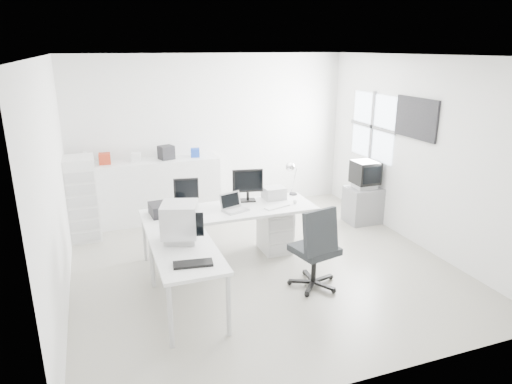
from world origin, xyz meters
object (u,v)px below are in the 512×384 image
object	(u,v)px
inkjet_printer	(167,209)
crt_monitor	(180,221)
sideboard	(157,190)
drawer_pedestal	(275,231)
laser_printer	(274,193)
office_chair	(315,246)
side_desk	(187,280)
filing_cabinet	(82,198)
lcd_monitor_small	(186,193)
laptop	(235,203)
lcd_monitor_large	(248,186)
crt_tv	(365,175)
main_desk	(230,234)
tv_cabinet	(363,205)

from	to	relation	value
inkjet_printer	crt_monitor	xyz separation A→B (m)	(0.00, -0.95, 0.17)
sideboard	drawer_pedestal	bearing A→B (deg)	-52.30
laser_printer	office_chair	bearing A→B (deg)	-90.85
side_desk	filing_cabinet	bearing A→B (deg)	112.73
lcd_monitor_small	office_chair	distance (m)	1.93
inkjet_printer	office_chair	size ratio (longest dim) A/B	0.40
laptop	sideboard	world-z (taller)	sideboard
lcd_monitor_large	laptop	bearing A→B (deg)	-119.91
office_chair	laptop	bearing A→B (deg)	112.13
inkjet_printer	filing_cabinet	distance (m)	1.78
sideboard	side_desk	bearing A→B (deg)	-92.06
laptop	crt_tv	size ratio (longest dim) A/B	0.75
drawer_pedestal	filing_cabinet	distance (m)	3.03
main_desk	lcd_monitor_large	xyz separation A→B (m)	(0.35, 0.25, 0.60)
side_desk	laser_printer	distance (m)	2.13
crt_monitor	sideboard	size ratio (longest dim) A/B	0.23
filing_cabinet	office_chair	bearing A→B (deg)	-44.10
drawer_pedestal	lcd_monitor_large	bearing A→B (deg)	150.26
side_desk	office_chair	size ratio (longest dim) A/B	1.26
laptop	drawer_pedestal	bearing A→B (deg)	-6.28
drawer_pedestal	sideboard	size ratio (longest dim) A/B	0.28
side_desk	lcd_monitor_large	distance (m)	1.90
office_chair	sideboard	size ratio (longest dim) A/B	0.52
side_desk	crt_monitor	bearing A→B (deg)	90.00
lcd_monitor_large	crt_tv	world-z (taller)	lcd_monitor_large
crt_tv	tv_cabinet	bearing A→B (deg)	0.00
drawer_pedestal	crt_monitor	world-z (taller)	crt_monitor
drawer_pedestal	crt_tv	size ratio (longest dim) A/B	1.20
side_desk	inkjet_printer	xyz separation A→B (m)	(0.00, 1.20, 0.45)
filing_cabinet	laptop	bearing A→B (deg)	-38.78
main_desk	side_desk	distance (m)	1.39
main_desk	lcd_monitor_large	size ratio (longest dim) A/B	5.22
inkjet_printer	crt_tv	world-z (taller)	crt_tv
drawer_pedestal	sideboard	xyz separation A→B (m)	(-1.44, 1.86, 0.24)
lcd_monitor_small	laptop	world-z (taller)	lcd_monitor_small
laptop	crt_tv	bearing A→B (deg)	-3.68
side_desk	crt_tv	xyz separation A→B (m)	(3.41, 1.70, 0.47)
lcd_monitor_large	crt_monitor	world-z (taller)	crt_monitor
side_desk	tv_cabinet	distance (m)	3.81
tv_cabinet	inkjet_printer	bearing A→B (deg)	-171.64
lcd_monitor_large	laser_printer	bearing A→B (deg)	6.40
lcd_monitor_small	filing_cabinet	size ratio (longest dim) A/B	0.32
laptop	crt_monitor	xyz separation A→B (m)	(-0.90, -0.75, 0.12)
inkjet_printer	sideboard	bearing A→B (deg)	81.85
lcd_monitor_large	laptop	xyz separation A→B (m)	(-0.30, -0.35, -0.11)
laptop	office_chair	bearing A→B (deg)	-74.40
laptop	laser_printer	xyz separation A→B (m)	(0.70, 0.32, -0.03)
crt_monitor	tv_cabinet	xyz separation A→B (m)	(3.41, 1.45, -0.69)
office_chair	sideboard	world-z (taller)	office_chair
lcd_monitor_small	office_chair	bearing A→B (deg)	-36.64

